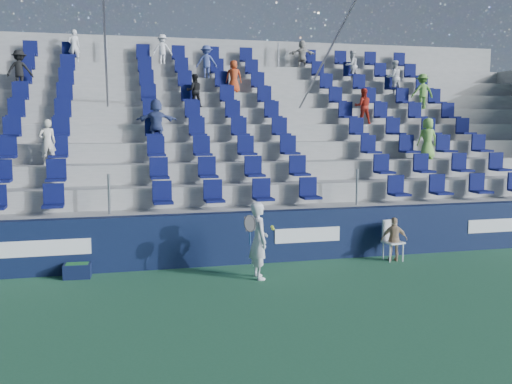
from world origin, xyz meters
TOP-DOWN VIEW (x-y plane):
  - ground at (0.00, 0.00)m, footprint 70.00×70.00m
  - sponsor_wall at (0.00, 3.15)m, footprint 24.00×0.32m
  - grandstand at (-0.00, 8.24)m, footprint 24.00×8.17m
  - tennis_player at (0.01, 1.79)m, footprint 0.69×0.64m
  - line_judge_chair at (3.49, 2.65)m, footprint 0.48×0.49m
  - line_judge at (3.49, 2.50)m, footprint 0.66×0.43m
  - ball_bin at (-3.69, 2.75)m, footprint 0.58×0.40m

SIDE VIEW (x-z plane):
  - ground at x=0.00m, z-range 0.00..0.00m
  - ball_bin at x=-3.69m, z-range 0.01..0.32m
  - line_judge at x=3.49m, z-range 0.00..1.04m
  - line_judge_chair at x=3.49m, z-range 0.07..1.01m
  - sponsor_wall at x=0.00m, z-range 0.00..1.20m
  - tennis_player at x=0.01m, z-range 0.00..1.62m
  - grandstand at x=0.00m, z-range -1.17..5.45m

